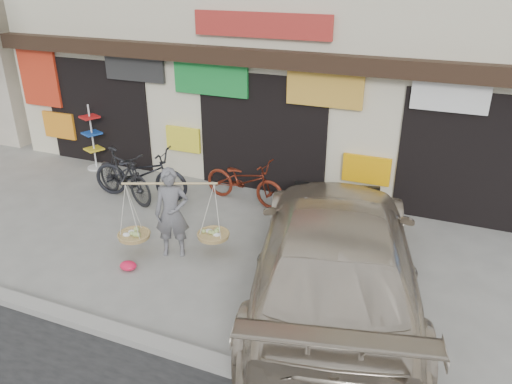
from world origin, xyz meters
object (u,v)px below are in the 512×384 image
at_px(street_vendor, 172,216).
at_px(suv, 335,254).
at_px(bike_1, 124,175).
at_px(bike_2, 245,181).
at_px(display_rack, 93,143).
at_px(bike_0, 140,173).

distance_m(street_vendor, suv, 3.02).
xyz_separation_m(bike_1, bike_2, (2.53, 0.90, -0.07)).
xyz_separation_m(bike_2, display_rack, (-4.35, 0.36, 0.17)).
relative_size(street_vendor, bike_2, 0.97).
xyz_separation_m(street_vendor, bike_1, (-2.22, 1.59, -0.19)).
height_order(street_vendor, bike_1, street_vendor).
bearing_deg(display_rack, bike_1, -34.56).
distance_m(street_vendor, bike_0, 2.66).
height_order(bike_0, bike_2, bike_0).
bearing_deg(suv, display_rack, -37.09).
xyz_separation_m(street_vendor, display_rack, (-4.05, 2.85, -0.09)).
bearing_deg(display_rack, street_vendor, -35.16).
bearing_deg(suv, bike_0, -36.09).
distance_m(bike_2, display_rack, 4.37).
bearing_deg(bike_0, bike_2, -81.51).
relative_size(street_vendor, bike_1, 0.97).
bearing_deg(bike_0, bike_1, 120.27).
bearing_deg(display_rack, bike_0, -26.00).
xyz_separation_m(bike_0, suv, (4.95, -2.07, 0.27)).
bearing_deg(street_vendor, bike_1, 121.57).
height_order(street_vendor, bike_2, street_vendor).
distance_m(street_vendor, bike_2, 2.52).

